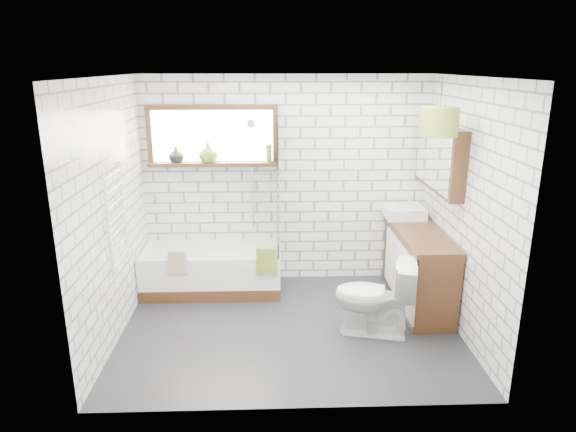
{
  "coord_description": "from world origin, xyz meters",
  "views": [
    {
      "loc": [
        -0.19,
        -4.74,
        2.61
      ],
      "look_at": [
        -0.01,
        0.25,
        1.12
      ],
      "focal_mm": 32.0,
      "sensor_mm": 36.0,
      "label": 1
    }
  ],
  "objects_px": {
    "vanity": "(418,267)",
    "toilet": "(374,297)",
    "bathtub": "(212,270)",
    "basin": "(404,212)",
    "pendant": "(439,122)"
  },
  "relations": [
    {
      "from": "bathtub",
      "to": "vanity",
      "type": "relative_size",
      "value": 1.07
    },
    {
      "from": "toilet",
      "to": "pendant",
      "type": "bearing_deg",
      "value": 114.46
    },
    {
      "from": "basin",
      "to": "bathtub",
      "type": "bearing_deg",
      "value": -177.61
    },
    {
      "from": "vanity",
      "to": "toilet",
      "type": "distance_m",
      "value": 0.93
    },
    {
      "from": "bathtub",
      "to": "basin",
      "type": "xyz_separation_m",
      "value": [
        2.29,
        0.1,
        0.66
      ]
    },
    {
      "from": "pendant",
      "to": "bathtub",
      "type": "bearing_deg",
      "value": 156.33
    },
    {
      "from": "vanity",
      "to": "basin",
      "type": "distance_m",
      "value": 0.71
    },
    {
      "from": "bathtub",
      "to": "basin",
      "type": "bearing_deg",
      "value": 2.39
    },
    {
      "from": "toilet",
      "to": "vanity",
      "type": "bearing_deg",
      "value": 151.01
    },
    {
      "from": "bathtub",
      "to": "toilet",
      "type": "bearing_deg",
      "value": -32.43
    },
    {
      "from": "toilet",
      "to": "pendant",
      "type": "relative_size",
      "value": 2.22
    },
    {
      "from": "toilet",
      "to": "pendant",
      "type": "height_order",
      "value": "pendant"
    },
    {
      "from": "pendant",
      "to": "toilet",
      "type": "bearing_deg",
      "value": -169.02
    },
    {
      "from": "basin",
      "to": "pendant",
      "type": "xyz_separation_m",
      "value": [
        -0.03,
        -1.08,
        1.18
      ]
    },
    {
      "from": "bathtub",
      "to": "vanity",
      "type": "distance_m",
      "value": 2.39
    }
  ]
}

